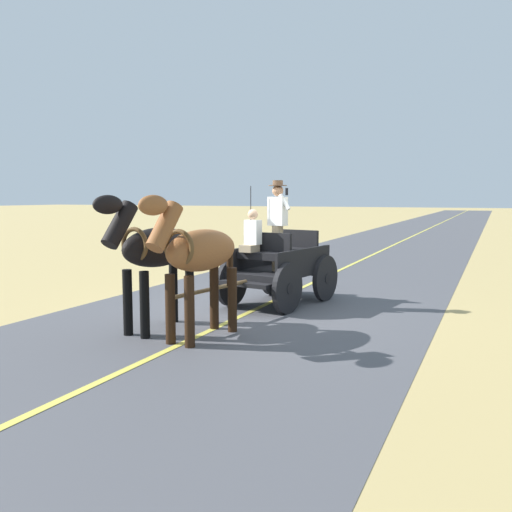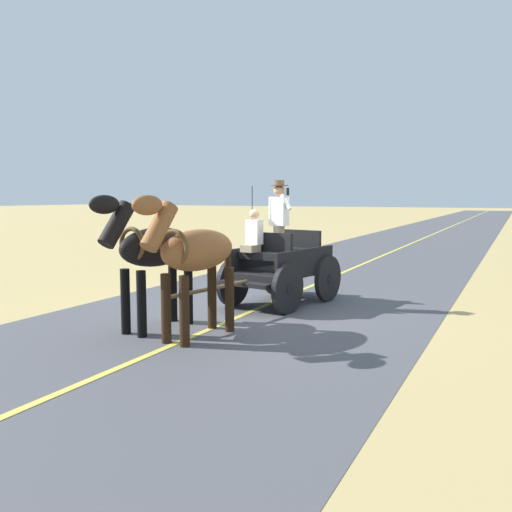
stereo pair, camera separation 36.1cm
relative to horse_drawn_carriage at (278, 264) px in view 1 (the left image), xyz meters
The scene contains 6 objects.
ground_plane 1.07m from the horse_drawn_carriage, 74.79° to the left, with size 200.00×200.00×0.00m, color tan.
road_surface 1.07m from the horse_drawn_carriage, 74.79° to the left, with size 6.78×160.00×0.01m, color #4C4C51.
road_centre_stripe 1.07m from the horse_drawn_carriage, 74.79° to the left, with size 0.12×160.00×0.00m, color #DBCC4C.
horse_drawn_carriage is the anchor object (origin of this frame).
horse_near_side 3.11m from the horse_drawn_carriage, 88.17° to the left, with size 0.78×2.15×2.21m.
horse_off_side 3.11m from the horse_drawn_carriage, 71.06° to the left, with size 0.78×2.15×2.21m.
Camera 1 is at (-4.23, 9.56, 2.20)m, focal length 38.37 mm.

